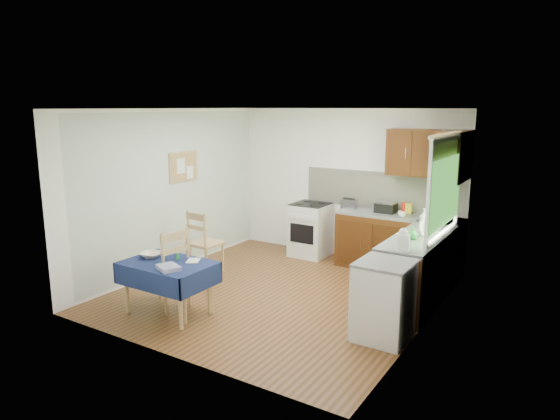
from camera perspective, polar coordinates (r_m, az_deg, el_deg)
The scene contains 33 objects.
floor at distance 6.99m, azimuth -0.08°, elevation -9.46°, with size 4.20×4.20×0.00m, color #442E12.
ceiling at distance 6.52m, azimuth -0.08°, elevation 11.51°, with size 4.00×4.20×0.02m, color white.
wall_back at distance 8.46m, azimuth 7.52°, elevation 2.96°, with size 4.00×0.02×2.50m, color white.
wall_front at distance 5.03m, azimuth -12.94°, elevation -3.25°, with size 4.00×0.02×2.50m, color white.
wall_left at distance 7.87m, azimuth -12.51°, elevation 2.13°, with size 0.02×4.20×2.50m, color silver.
wall_right at distance 5.85m, azimuth 16.75°, elevation -1.37°, with size 0.02×4.20×2.50m, color white.
base_cabinets at distance 7.40m, azimuth 14.21°, elevation -5.10°, with size 1.90×2.30×0.86m.
worktop_back at distance 7.88m, azimuth 13.48°, elevation -0.65°, with size 1.90×0.60×0.04m, color slate.
worktop_right at distance 6.62m, azimuth 15.58°, elevation -3.10°, with size 0.60×1.70×0.04m, color slate.
worktop_corner at distance 7.70m, azimuth 18.06°, elevation -1.19°, with size 0.60×0.60×0.04m, color slate.
splashback at distance 8.21m, azimuth 11.59°, elevation 2.20°, with size 2.70×0.02×0.60m, color beige.
upper_cabinets at distance 7.60m, azimuth 17.24°, elevation 6.11°, with size 1.20×0.85×0.70m.
stove at distance 8.57m, azimuth 3.50°, elevation -2.24°, with size 0.60×0.61×0.92m.
window at distance 6.45m, azimuth 18.40°, elevation 3.34°, with size 0.04×1.48×1.26m.
fridge at distance 5.67m, azimuth 11.78°, elevation -10.10°, with size 0.58×0.60×0.89m.
corkboard at distance 8.02m, azimuth -10.96°, elevation 4.88°, with size 0.04×0.62×0.47m.
dining_table at distance 6.31m, azimuth -12.69°, elevation -6.77°, with size 1.10×0.74×0.66m.
chair_far at distance 7.69m, azimuth -8.75°, elevation -3.47°, with size 0.48×0.48×1.00m.
chair_near at distance 6.25m, azimuth -10.96°, elevation -6.88°, with size 0.53×0.53×1.05m.
toaster at distance 8.12m, azimuth 7.90°, elevation 0.68°, with size 0.24×0.15×0.19m.
sandwich_press at distance 7.97m, azimuth 12.02°, elevation 0.35°, with size 0.30×0.26×0.18m.
sauce_bottle at distance 7.72m, azimuth 13.90°, elevation 0.08°, with size 0.05×0.05×0.22m, color red.
yellow_packet at distance 8.01m, azimuth 14.39°, elevation 0.19°, with size 0.11×0.08×0.15m, color yellow.
dish_rack at distance 6.75m, azimuth 16.24°, elevation -2.47°, with size 0.41×0.31×0.20m.
kettle at distance 5.89m, azimuth 13.84°, elevation -3.43°, with size 0.16×0.16×0.27m.
cup at distance 7.69m, azimuth 13.77°, elevation -0.45°, with size 0.12×0.12×0.09m, color white.
soap_bottle_a at distance 6.77m, azimuth 16.13°, elevation -1.20°, with size 0.13×0.13×0.33m, color silver.
soap_bottle_b at distance 7.19m, azimuth 16.50°, elevation -1.12°, with size 0.08×0.08×0.17m, color #1B68A3.
soap_bottle_c at distance 6.44m, azimuth 14.93°, elevation -2.57°, with size 0.12×0.12×0.16m, color #258A35.
plate_bowl at distance 6.52m, azimuth -14.47°, elevation -4.99°, with size 0.26×0.26×0.06m, color beige.
book at distance 6.26m, azimuth -10.55°, elevation -5.73°, with size 0.15×0.20×0.02m, color white.
spice_jar at distance 6.34m, azimuth -11.64°, elevation -5.24°, with size 0.04×0.04×0.08m, color green.
tea_towel at distance 6.00m, azimuth -12.64°, elevation -6.43°, with size 0.27×0.22×0.05m, color navy.
Camera 1 is at (3.47, -5.52, 2.52)m, focal length 32.00 mm.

